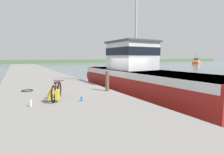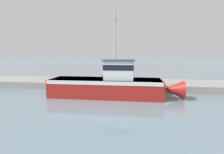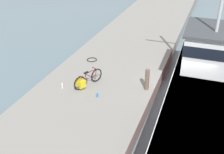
{
  "view_description": "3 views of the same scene",
  "coord_description": "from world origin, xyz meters",
  "views": [
    {
      "loc": [
        -5.81,
        -8.93,
        2.58
      ],
      "look_at": [
        -0.89,
        -0.06,
        1.41
      ],
      "focal_mm": 28.0,
      "sensor_mm": 36.0,
      "label": 1
    },
    {
      "loc": [
        17.41,
        2.47,
        4.13
      ],
      "look_at": [
        -0.11,
        -0.23,
        1.79
      ],
      "focal_mm": 28.0,
      "sensor_mm": 36.0,
      "label": 2
    },
    {
      "loc": [
        0.8,
        -12.03,
        7.74
      ],
      "look_at": [
        -2.96,
        -1.89,
        1.73
      ],
      "focal_mm": 45.0,
      "sensor_mm": 36.0,
      "label": 3
    }
  ],
  "objects": [
    {
      "name": "dock_pier",
      "position": [
        -3.99,
        0.0,
        0.4
      ],
      "size": [
        5.48,
        80.0,
        0.79
      ],
      "primitive_type": "cube",
      "color": "gray",
      "rests_on": "ground_plane"
    },
    {
      "name": "ground_plane",
      "position": [
        0.0,
        0.0,
        0.0
      ],
      "size": [
        320.0,
        320.0,
        0.0
      ],
      "primitive_type": "plane",
      "color": "slate"
    },
    {
      "name": "fishing_boat_main",
      "position": [
        1.02,
        -0.08,
        1.3
      ],
      "size": [
        3.25,
        12.67,
        8.45
      ],
      "rotation": [
        0.0,
        0.0,
        0.02
      ],
      "color": "maroon",
      "rests_on": "ground_plane"
    },
    {
      "name": "water_bottle_by_bike",
      "position": [
        -3.52,
        -2.26,
        0.88
      ],
      "size": [
        0.08,
        0.08,
        0.19
      ],
      "primitive_type": "cylinder",
      "color": "blue",
      "rests_on": "dock_pier"
    },
    {
      "name": "bicycle_touring",
      "position": [
        -4.4,
        -1.59,
        1.13
      ],
      "size": [
        0.85,
        1.62,
        0.75
      ],
      "rotation": [
        0.0,
        0.0,
        -0.42
      ],
      "color": "black",
      "rests_on": "dock_pier"
    },
    {
      "name": "mooring_post",
      "position": [
        -1.61,
        -0.84,
        1.31
      ],
      "size": [
        0.2,
        0.2,
        1.04
      ],
      "primitive_type": "cylinder",
      "color": "brown",
      "rests_on": "dock_pier"
    },
    {
      "name": "hose_coil",
      "position": [
        -5.33,
        1.19,
        0.81
      ],
      "size": [
        0.57,
        0.57,
        0.04
      ],
      "primitive_type": "torus",
      "color": "black",
      "rests_on": "dock_pier"
    },
    {
      "name": "water_bottle_on_curb",
      "position": [
        -5.39,
        -2.12,
        0.92
      ],
      "size": [
        0.08,
        0.08,
        0.26
      ],
      "primitive_type": "cylinder",
      "color": "silver",
      "rests_on": "dock_pier"
    }
  ]
}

